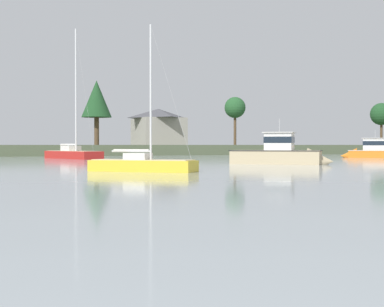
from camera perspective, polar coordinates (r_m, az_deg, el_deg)
The scene contains 9 objects.
far_shore_bank at distance 99.58m, azimuth -13.93°, elevation 0.43°, with size 238.70×47.81×1.53m, color #4C563D.
cruiser_sand at distance 44.13m, azimuth 9.57°, elevation -0.39°, with size 7.63×6.85×4.40m.
cruiser_orange at distance 68.98m, azimuth 18.13°, elevation 0.07°, with size 7.38×6.57×4.02m.
sailboat_red at distance 62.43m, azimuth -12.24°, elevation -0.25°, with size 5.22×9.66×14.83m.
sailboat_yellow at distance 31.72m, azimuth -5.13°, elevation -1.52°, with size 5.89×5.40×8.84m.
shore_tree_left at distance 94.50m, azimuth 4.48°, elevation 4.72°, with size 3.60×3.60×8.19m.
shore_tree_center_left at distance 132.57m, azimuth 19.02°, elevation 3.86°, with size 5.05×5.05×9.54m.
shore_tree_far_right at distance 101.11m, azimuth -9.86°, elevation 5.53°, with size 5.43×5.43×11.63m.
cottage_hillside at distance 99.10m, azimuth -3.51°, elevation 2.83°, with size 8.23×10.47×6.48m.
Camera 1 is at (-13.04, -5.64, 1.53)m, focal length 51.51 mm.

